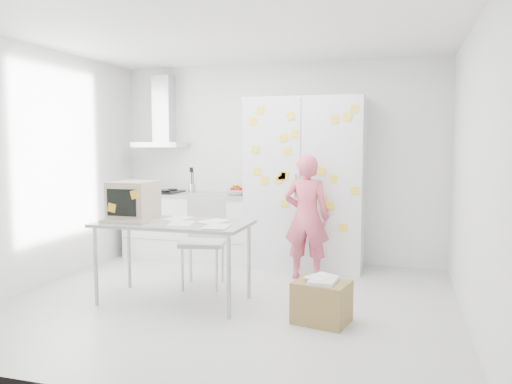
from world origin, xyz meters
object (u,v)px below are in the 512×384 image
(desk, at_px, (147,210))
(cardboard_box, at_px, (322,301))
(chair, at_px, (204,234))
(person, at_px, (306,217))

(desk, xyz_separation_m, cardboard_box, (1.85, -0.21, -0.73))
(cardboard_box, bearing_deg, chair, 150.63)
(person, xyz_separation_m, cardboard_box, (0.41, -1.41, -0.55))
(cardboard_box, bearing_deg, desk, 173.63)
(person, xyz_separation_m, chair, (-1.07, -0.58, -0.16))
(desk, height_order, cardboard_box, desk)
(person, bearing_deg, desk, 39.07)
(desk, relative_size, cardboard_box, 2.84)
(person, bearing_deg, cardboard_box, 105.32)
(chair, bearing_deg, person, 18.51)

